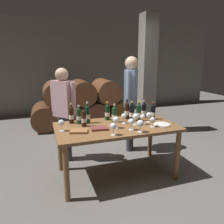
% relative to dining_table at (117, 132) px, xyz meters
% --- Properties ---
extents(ground_plane, '(14.00, 14.00, 0.00)m').
position_rel_dining_table_xyz_m(ground_plane, '(0.00, 0.00, -0.67)').
color(ground_plane, '#66635E').
extents(cellar_back_wall, '(10.00, 0.24, 2.80)m').
position_rel_dining_table_xyz_m(cellar_back_wall, '(0.00, 4.20, 0.73)').
color(cellar_back_wall, slate).
rests_on(cellar_back_wall, ground_plane).
extents(barrel_stack, '(2.49, 0.90, 1.15)m').
position_rel_dining_table_xyz_m(barrel_stack, '(-0.00, 2.60, -0.13)').
color(barrel_stack, '#56321E').
rests_on(barrel_stack, ground_plane).
extents(stone_pillar, '(0.32, 0.32, 2.60)m').
position_rel_dining_table_xyz_m(stone_pillar, '(1.30, 1.60, 0.63)').
color(stone_pillar, slate).
rests_on(stone_pillar, ground_plane).
extents(dining_table, '(1.70, 0.90, 0.76)m').
position_rel_dining_table_xyz_m(dining_table, '(0.00, 0.00, 0.00)').
color(dining_table, brown).
rests_on(dining_table, ground_plane).
extents(wine_bottle_0, '(0.07, 0.07, 0.30)m').
position_rel_dining_table_xyz_m(wine_bottle_0, '(0.40, 0.13, 0.22)').
color(wine_bottle_0, black).
rests_on(wine_bottle_0, dining_table).
extents(wine_bottle_1, '(0.07, 0.07, 0.27)m').
position_rel_dining_table_xyz_m(wine_bottle_1, '(0.64, 0.12, 0.21)').
color(wine_bottle_1, black).
rests_on(wine_bottle_1, dining_table).
extents(wine_bottle_2, '(0.07, 0.07, 0.32)m').
position_rel_dining_table_xyz_m(wine_bottle_2, '(-0.36, 0.25, 0.23)').
color(wine_bottle_2, black).
rests_on(wine_bottle_2, dining_table).
extents(wine_bottle_3, '(0.07, 0.07, 0.30)m').
position_rel_dining_table_xyz_m(wine_bottle_3, '(0.36, 0.28, 0.22)').
color(wine_bottle_3, '#19381E').
rests_on(wine_bottle_3, dining_table).
extents(wine_bottle_4, '(0.07, 0.07, 0.29)m').
position_rel_dining_table_xyz_m(wine_bottle_4, '(-0.03, 0.32, 0.22)').
color(wine_bottle_4, black).
rests_on(wine_bottle_4, dining_table).
extents(wine_bottle_5, '(0.07, 0.07, 0.28)m').
position_rel_dining_table_xyz_m(wine_bottle_5, '(0.03, 0.17, 0.21)').
color(wine_bottle_5, '#19381E').
rests_on(wine_bottle_5, dining_table).
extents(wine_bottle_6, '(0.07, 0.07, 0.27)m').
position_rel_dining_table_xyz_m(wine_bottle_6, '(-0.48, 0.27, 0.21)').
color(wine_bottle_6, '#19381E').
rests_on(wine_bottle_6, dining_table).
extents(wine_bottle_7, '(0.07, 0.07, 0.30)m').
position_rel_dining_table_xyz_m(wine_bottle_7, '(-0.58, 0.32, 0.22)').
color(wine_bottle_7, black).
rests_on(wine_bottle_7, dining_table).
extents(wine_bottle_8, '(0.07, 0.07, 0.31)m').
position_rel_dining_table_xyz_m(wine_bottle_8, '(0.27, 0.27, 0.23)').
color(wine_bottle_8, black).
rests_on(wine_bottle_8, dining_table).
extents(wine_bottle_9, '(0.07, 0.07, 0.28)m').
position_rel_dining_table_xyz_m(wine_bottle_9, '(0.55, 0.25, 0.21)').
color(wine_bottle_9, black).
rests_on(wine_bottle_9, dining_table).
extents(wine_bottle_10, '(0.07, 0.07, 0.28)m').
position_rel_dining_table_xyz_m(wine_bottle_10, '(-0.44, 0.11, 0.21)').
color(wine_bottle_10, black).
rests_on(wine_bottle_10, dining_table).
extents(wine_bottle_11, '(0.07, 0.07, 0.30)m').
position_rel_dining_table_xyz_m(wine_bottle_11, '(0.30, 0.16, 0.22)').
color(wine_bottle_11, black).
rests_on(wine_bottle_11, dining_table).
extents(wine_glass_0, '(0.08, 0.08, 0.15)m').
position_rel_dining_table_xyz_m(wine_glass_0, '(-0.76, 0.01, 0.20)').
color(wine_glass_0, white).
rests_on(wine_glass_0, dining_table).
extents(wine_glass_1, '(0.08, 0.08, 0.15)m').
position_rel_dining_table_xyz_m(wine_glass_1, '(0.37, -0.07, 0.20)').
color(wine_glass_1, white).
rests_on(wine_glass_1, dining_table).
extents(wine_glass_2, '(0.09, 0.09, 0.16)m').
position_rel_dining_table_xyz_m(wine_glass_2, '(-0.05, -0.11, 0.21)').
color(wine_glass_2, white).
rests_on(wine_glass_2, dining_table).
extents(wine_glass_3, '(0.08, 0.08, 0.16)m').
position_rel_dining_table_xyz_m(wine_glass_3, '(0.12, -0.24, 0.20)').
color(wine_glass_3, white).
rests_on(wine_glass_3, dining_table).
extents(wine_glass_4, '(0.09, 0.09, 0.16)m').
position_rel_dining_table_xyz_m(wine_glass_4, '(0.27, -0.04, 0.21)').
color(wine_glass_4, white).
rests_on(wine_glass_4, dining_table).
extents(wine_glass_5, '(0.09, 0.09, 0.16)m').
position_rel_dining_table_xyz_m(wine_glass_5, '(-0.17, -0.35, 0.20)').
color(wine_glass_5, white).
rests_on(wine_glass_5, dining_table).
extents(wine_glass_6, '(0.07, 0.07, 0.14)m').
position_rel_dining_table_xyz_m(wine_glass_6, '(0.45, -0.22, 0.19)').
color(wine_glass_6, white).
rests_on(wine_glass_6, dining_table).
extents(wine_glass_7, '(0.09, 0.09, 0.16)m').
position_rel_dining_table_xyz_m(wine_glass_7, '(0.19, -0.36, 0.21)').
color(wine_glass_7, white).
rests_on(wine_glass_7, dining_table).
extents(wine_glass_8, '(0.08, 0.08, 0.15)m').
position_rel_dining_table_xyz_m(wine_glass_8, '(0.14, 0.06, 0.20)').
color(wine_glass_8, white).
rests_on(wine_glass_8, dining_table).
extents(wine_glass_9, '(0.08, 0.08, 0.15)m').
position_rel_dining_table_xyz_m(wine_glass_9, '(0.51, -0.00, 0.20)').
color(wine_glass_9, white).
rests_on(wine_glass_9, dining_table).
extents(tasting_notebook, '(0.26, 0.22, 0.03)m').
position_rel_dining_table_xyz_m(tasting_notebook, '(-0.55, -0.10, 0.11)').
color(tasting_notebook, '#936038').
rests_on(tasting_notebook, dining_table).
extents(leather_ledger, '(0.24, 0.19, 0.03)m').
position_rel_dining_table_xyz_m(leather_ledger, '(-0.27, -0.08, 0.11)').
color(leather_ledger, brown).
rests_on(leather_ledger, dining_table).
extents(serving_plate, '(0.24, 0.24, 0.01)m').
position_rel_dining_table_xyz_m(serving_plate, '(0.63, -0.18, 0.10)').
color(serving_plate, white).
rests_on(serving_plate, dining_table).
extents(sommelier_presenting, '(0.33, 0.42, 1.72)m').
position_rel_dining_table_xyz_m(sommelier_presenting, '(0.54, 0.75, 0.37)').
color(sommelier_presenting, '#383842').
rests_on(sommelier_presenting, ground_plane).
extents(taster_seated_left, '(0.36, 0.39, 1.54)m').
position_rel_dining_table_xyz_m(taster_seated_left, '(-0.65, 0.72, 0.25)').
color(taster_seated_left, '#383842').
rests_on(taster_seated_left, ground_plane).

